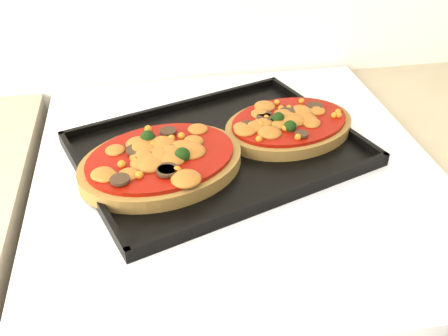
{
  "coord_description": "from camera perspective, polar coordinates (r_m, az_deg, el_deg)",
  "views": [
    {
      "loc": [
        -0.11,
        1.09,
        1.34
      ],
      "look_at": [
        -0.01,
        1.67,
        0.92
      ],
      "focal_mm": 40.0,
      "sensor_mm": 36.0,
      "label": 1
    }
  ],
  "objects": [
    {
      "name": "baking_tray",
      "position": [
        0.76,
        -0.67,
        2.28
      ],
      "size": [
        0.48,
        0.42,
        0.02
      ],
      "primitive_type": "cube",
      "rotation": [
        0.0,
        0.0,
        0.34
      ],
      "color": "black",
      "rests_on": "stove"
    },
    {
      "name": "pizza_left",
      "position": [
        0.71,
        -7.18,
        0.9
      ],
      "size": [
        0.28,
        0.25,
        0.03
      ],
      "primitive_type": null,
      "rotation": [
        0.0,
        0.0,
        0.32
      ],
      "color": "brown",
      "rests_on": "baking_tray"
    },
    {
      "name": "pizza_right",
      "position": [
        0.8,
        7.45,
        5.01
      ],
      "size": [
        0.25,
        0.21,
        0.03
      ],
      "primitive_type": null,
      "rotation": [
        0.0,
        0.0,
        0.28
      ],
      "color": "brown",
      "rests_on": "baking_tray"
    }
  ]
}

